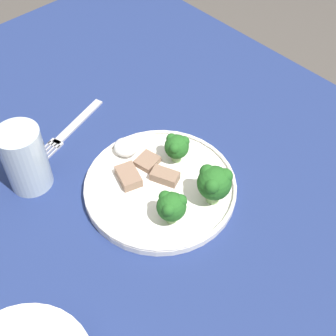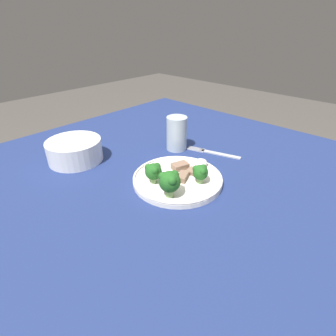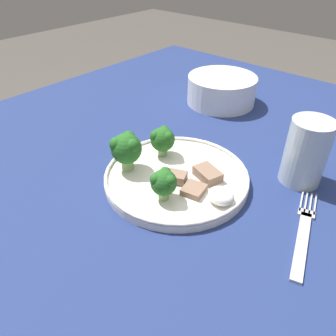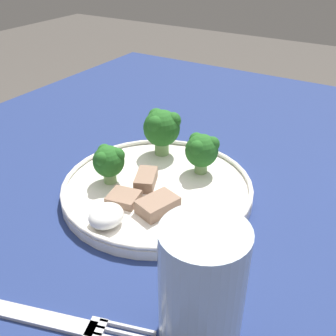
{
  "view_description": "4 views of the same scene",
  "coord_description": "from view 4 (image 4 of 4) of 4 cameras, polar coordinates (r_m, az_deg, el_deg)",
  "views": [
    {
      "loc": [
        -0.38,
        0.21,
        1.3
      ],
      "look_at": [
        -0.03,
        -0.11,
        0.76
      ],
      "focal_mm": 50.0,
      "sensor_mm": 36.0,
      "label": 1
    },
    {
      "loc": [
        -0.48,
        -0.49,
        1.1
      ],
      "look_at": [
        -0.05,
        -0.08,
        0.76
      ],
      "focal_mm": 28.0,
      "sensor_mm": 36.0,
      "label": 2
    },
    {
      "loc": [
        0.25,
        -0.43,
        1.05
      ],
      "look_at": [
        -0.03,
        -0.12,
        0.76
      ],
      "focal_mm": 35.0,
      "sensor_mm": 36.0,
      "label": 3
    },
    {
      "loc": [
        0.32,
        0.13,
        1.0
      ],
      "look_at": [
        -0.02,
        -0.07,
        0.77
      ],
      "focal_mm": 42.0,
      "sensor_mm": 36.0,
      "label": 4
    }
  ],
  "objects": [
    {
      "name": "table",
      "position": [
        0.51,
        6.4,
        -17.15
      ],
      "size": [
        1.14,
        1.05,
        0.71
      ],
      "color": "navy",
      "rests_on": "ground_plane"
    },
    {
      "name": "fork",
      "position": [
        0.38,
        -16.55,
        -20.46
      ],
      "size": [
        0.07,
        0.18,
        0.0
      ],
      "color": "#B2B2B7",
      "rests_on": "table"
    },
    {
      "name": "dinner_plate",
      "position": [
        0.5,
        -1.56,
        -2.9
      ],
      "size": [
        0.24,
        0.24,
        0.02
      ],
      "color": "white",
      "rests_on": "table"
    },
    {
      "name": "meat_slice_rear_slice",
      "position": [
        0.5,
        -3.22,
        -1.64
      ],
      "size": [
        0.05,
        0.04,
        0.02
      ],
      "color": "#846651",
      "rests_on": "dinner_plate"
    },
    {
      "name": "broccoli_floret_back_left",
      "position": [
        0.55,
        -0.93,
        5.91
      ],
      "size": [
        0.05,
        0.05,
        0.07
      ],
      "color": "#7FA866",
      "rests_on": "dinner_plate"
    },
    {
      "name": "drinking_glass",
      "position": [
        0.32,
        4.86,
        -17.55
      ],
      "size": [
        0.07,
        0.07,
        0.11
      ],
      "color": "#B2C1CC",
      "rests_on": "table"
    },
    {
      "name": "meat_slice_front_slice",
      "position": [
        0.45,
        -1.49,
        -5.4
      ],
      "size": [
        0.05,
        0.04,
        0.02
      ],
      "color": "#846651",
      "rests_on": "dinner_plate"
    },
    {
      "name": "broccoli_floret_near_rim_left",
      "position": [
        0.51,
        4.91,
        2.63
      ],
      "size": [
        0.04,
        0.04,
        0.05
      ],
      "color": "#7FA866",
      "rests_on": "dinner_plate"
    },
    {
      "name": "sauce_dollop",
      "position": [
        0.44,
        -8.97,
        -6.88
      ],
      "size": [
        0.04,
        0.04,
        0.02
      ],
      "color": "white",
      "rests_on": "dinner_plate"
    },
    {
      "name": "broccoli_floret_center_left",
      "position": [
        0.5,
        -8.62,
        1.04
      ],
      "size": [
        0.04,
        0.04,
        0.05
      ],
      "color": "#7FA866",
      "rests_on": "dinner_plate"
    },
    {
      "name": "meat_slice_middle_slice",
      "position": [
        0.47,
        -6.44,
        -4.34
      ],
      "size": [
        0.04,
        0.04,
        0.01
      ],
      "color": "#846651",
      "rests_on": "dinner_plate"
    }
  ]
}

